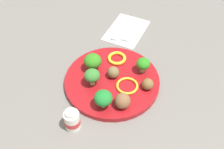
{
  "coord_description": "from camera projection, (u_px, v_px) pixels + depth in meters",
  "views": [
    {
      "loc": [
        0.51,
        0.17,
        0.62
      ],
      "look_at": [
        0.0,
        0.0,
        0.04
      ],
      "focal_mm": 44.4,
      "sensor_mm": 36.0,
      "label": 1
    }
  ],
  "objects": [
    {
      "name": "meatball_mid_left",
      "position": [
        113.0,
        72.0,
        0.81
      ],
      "size": [
        0.04,
        0.04,
        0.04
      ],
      "primitive_type": "sphere",
      "color": "brown",
      "rests_on": "plate"
    },
    {
      "name": "yogurt_bottle",
      "position": [
        72.0,
        120.0,
        0.7
      ],
      "size": [
        0.04,
        0.04,
        0.07
      ],
      "color": "white",
      "rests_on": "ground_plane"
    },
    {
      "name": "napkin",
      "position": [
        126.0,
        30.0,
        0.99
      ],
      "size": [
        0.18,
        0.14,
        0.01
      ],
      "primitive_type": "cube",
      "rotation": [
        0.0,
        0.0,
        -0.11
      ],
      "color": "white",
      "rests_on": "ground_plane"
    },
    {
      "name": "meatball_far_rim",
      "position": [
        148.0,
        83.0,
        0.78
      ],
      "size": [
        0.03,
        0.03,
        0.03
      ],
      "primitive_type": "sphere",
      "color": "brown",
      "rests_on": "plate"
    },
    {
      "name": "pepper_ring_front_right",
      "position": [
        127.0,
        86.0,
        0.79
      ],
      "size": [
        0.09,
        0.09,
        0.01
      ],
      "primitive_type": "torus",
      "rotation": [
        0.0,
        0.0,
        1.04
      ],
      "color": "gold",
      "rests_on": "plate"
    },
    {
      "name": "knife",
      "position": [
        121.0,
        29.0,
        0.99
      ],
      "size": [
        0.15,
        0.04,
        0.01
      ],
      "color": "white",
      "rests_on": "napkin"
    },
    {
      "name": "broccoli_floret_mid_left",
      "position": [
        92.0,
        76.0,
        0.78
      ],
      "size": [
        0.04,
        0.04,
        0.05
      ],
      "color": "#A9C573",
      "rests_on": "plate"
    },
    {
      "name": "plate",
      "position": [
        112.0,
        81.0,
        0.82
      ],
      "size": [
        0.28,
        0.28,
        0.02
      ],
      "primitive_type": "cylinder",
      "color": "maroon",
      "rests_on": "ground_plane"
    },
    {
      "name": "pepper_ring_back_right",
      "position": [
        117.0,
        58.0,
        0.87
      ],
      "size": [
        0.07,
        0.07,
        0.01
      ],
      "primitive_type": "torus",
      "rotation": [
        0.0,
        0.0,
        2.96
      ],
      "color": "yellow",
      "rests_on": "plate"
    },
    {
      "name": "fork",
      "position": [
        130.0,
        32.0,
        0.98
      ],
      "size": [
        0.12,
        0.04,
        0.01
      ],
      "color": "silver",
      "rests_on": "napkin"
    },
    {
      "name": "broccoli_floret_center",
      "position": [
        143.0,
        64.0,
        0.81
      ],
      "size": [
        0.04,
        0.04,
        0.05
      ],
      "color": "#A0BB6F",
      "rests_on": "plate"
    },
    {
      "name": "meatball_mid_right",
      "position": [
        123.0,
        101.0,
        0.73
      ],
      "size": [
        0.04,
        0.04,
        0.04
      ],
      "primitive_type": "sphere",
      "color": "brown",
      "rests_on": "plate"
    },
    {
      "name": "broccoli_floret_far_rim",
      "position": [
        93.0,
        61.0,
        0.82
      ],
      "size": [
        0.05,
        0.05,
        0.06
      ],
      "color": "#8CCA71",
      "rests_on": "plate"
    },
    {
      "name": "broccoli_floret_front_left",
      "position": [
        103.0,
        98.0,
        0.72
      ],
      "size": [
        0.05,
        0.05,
        0.05
      ],
      "color": "#9CC57D",
      "rests_on": "plate"
    },
    {
      "name": "ground_plane",
      "position": [
        112.0,
        83.0,
        0.83
      ],
      "size": [
        4.0,
        4.0,
        0.0
      ],
      "primitive_type": "plane",
      "color": "slate"
    }
  ]
}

